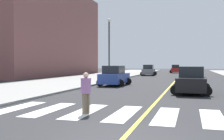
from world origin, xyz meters
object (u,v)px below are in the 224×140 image
Objects in this scene: car_gray_nearest at (149,70)px; car_blue_fourth at (114,76)px; car_red_second at (175,69)px; pedestrian_crossing at (86,91)px; street_lamp at (109,44)px; car_black_third at (191,81)px; car_silver_fifth at (189,75)px.

car_gray_nearest reaches higher than car_blue_fourth.
car_gray_nearest is at bearing -107.49° from car_red_second.
pedestrian_crossing is at bearing -77.14° from car_blue_fourth.
street_lamp is at bearing -103.49° from car_gray_nearest.
car_black_third is at bearing -88.35° from car_red_second.
street_lamp is (-3.03, -14.69, 3.89)m from car_gray_nearest.
car_gray_nearest is 2.50× the size of pedestrian_crossing.
car_black_third is at bearing -33.90° from car_blue_fourth.
car_blue_fourth is at bearing -34.58° from car_black_third.
car_blue_fourth is 11.17m from car_silver_fifth.
car_gray_nearest reaches higher than car_silver_fifth.
car_gray_nearest is at bearing 92.07° from car_blue_fourth.
car_red_second is 53.06m from pedestrian_crossing.
car_gray_nearest is 0.56× the size of street_lamp.
car_gray_nearest reaches higher than car_red_second.
car_gray_nearest is 23.27m from car_blue_fourth.
car_black_third is (3.43, -43.56, 0.02)m from car_red_second.
car_black_third reaches higher than car_red_second.
car_silver_fifth is 2.09× the size of pedestrian_crossing.
car_blue_fourth is at bearing -91.57° from car_gray_nearest.
car_silver_fifth is at bearing -86.78° from car_red_second.
street_lamp is at bearing 32.52° from pedestrian_crossing.
car_gray_nearest is 1.00× the size of car_blue_fourth.
street_lamp is at bearing 1.29° from car_silver_fifth.
car_blue_fourth is 14.98m from pedestrian_crossing.
car_silver_fifth is at bearing -65.86° from car_gray_nearest.
car_silver_fifth is 0.47× the size of street_lamp.
car_gray_nearest is 15.59m from car_red_second.
car_red_second is at bearing 73.51° from car_gray_nearest.
car_silver_fifth is 10.89m from street_lamp.
street_lamp reaches higher than car_blue_fourth.
street_lamp is at bearing -106.02° from car_red_second.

